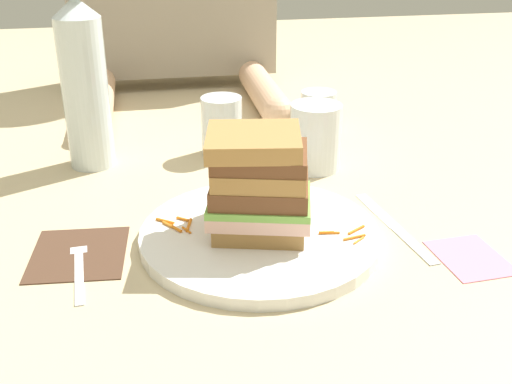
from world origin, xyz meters
TOP-DOWN VIEW (x-y plane):
  - ground_plane at (0.00, 0.00)m, footprint 3.00×3.00m
  - main_plate at (0.01, -0.00)m, footprint 0.30×0.30m
  - sandwich at (0.01, -0.00)m, footprint 0.14×0.13m
  - carrot_shred_0 at (-0.08, 0.03)m, footprint 0.01×0.03m
  - carrot_shred_1 at (-0.10, 0.02)m, footprint 0.02×0.02m
  - carrot_shred_2 at (-0.11, 0.04)m, footprint 0.02×0.02m
  - carrot_shred_3 at (-0.10, 0.03)m, footprint 0.01×0.02m
  - carrot_shred_4 at (-0.08, 0.01)m, footprint 0.01×0.02m
  - carrot_shred_5 at (-0.08, 0.04)m, footprint 0.02×0.01m
  - carrot_shred_6 at (0.12, -0.05)m, footprint 0.02×0.01m
  - carrot_shred_7 at (0.13, -0.02)m, footprint 0.03×0.02m
  - carrot_shred_8 at (0.09, -0.02)m, footprint 0.02×0.01m
  - carrot_shred_9 at (0.09, -0.03)m, footprint 0.02×0.01m
  - carrot_shred_10 at (0.12, -0.04)m, footprint 0.03×0.01m
  - napkin_dark at (-0.21, 0.01)m, footprint 0.12×0.13m
  - fork at (-0.21, -0.01)m, footprint 0.03×0.17m
  - knife at (0.19, 0.00)m, footprint 0.04×0.20m
  - juice_glass at (0.14, 0.21)m, footprint 0.08×0.08m
  - water_bottle at (-0.21, 0.29)m, footprint 0.07×0.07m
  - empty_tumbler_0 at (0.18, 0.37)m, footprint 0.06×0.06m
  - empty_tumbler_1 at (0.00, 0.30)m, footprint 0.07×0.07m
  - napkin_pink at (0.25, -0.08)m, footprint 0.08×0.10m

SIDE VIEW (x-z plane):
  - ground_plane at x=0.00m, z-range 0.00..0.00m
  - napkin_pink at x=0.25m, z-range 0.00..0.00m
  - napkin_dark at x=-0.21m, z-range 0.00..0.00m
  - knife at x=0.19m, z-range 0.00..0.00m
  - fork at x=-0.21m, z-range 0.00..0.01m
  - main_plate at x=0.01m, z-range 0.00..0.02m
  - carrot_shred_6 at x=0.12m, z-range 0.02..0.02m
  - carrot_shred_4 at x=-0.08m, z-range 0.02..0.02m
  - carrot_shred_9 at x=0.09m, z-range 0.02..0.02m
  - carrot_shred_10 at x=0.12m, z-range 0.02..0.02m
  - carrot_shred_7 at x=0.13m, z-range 0.02..0.02m
  - carrot_shred_5 at x=-0.08m, z-range 0.02..0.02m
  - carrot_shred_3 at x=-0.10m, z-range 0.02..0.02m
  - carrot_shred_8 at x=0.09m, z-range 0.02..0.02m
  - carrot_shred_1 at x=-0.10m, z-range 0.02..0.02m
  - carrot_shred_2 at x=-0.11m, z-range 0.02..0.02m
  - carrot_shred_0 at x=-0.08m, z-range 0.02..0.02m
  - empty_tumbler_0 at x=0.18m, z-range 0.00..0.08m
  - juice_glass at x=0.14m, z-range -0.01..0.10m
  - empty_tumbler_1 at x=0.00m, z-range 0.00..0.10m
  - sandwich at x=0.01m, z-range 0.01..0.14m
  - water_bottle at x=-0.21m, z-range -0.02..0.29m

